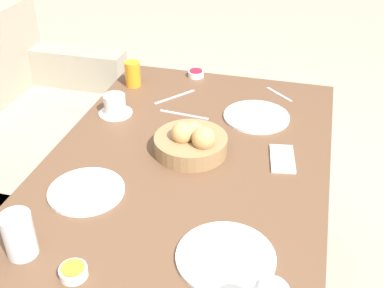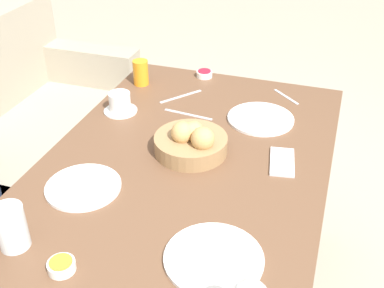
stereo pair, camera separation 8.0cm
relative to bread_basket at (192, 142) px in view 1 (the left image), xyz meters
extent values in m
cube|color=brown|center=(-0.03, 0.01, -0.06)|extent=(1.28, 0.87, 0.03)
cube|color=brown|center=(0.56, -0.38, -0.42)|extent=(0.06, 0.06, 0.69)
cube|color=brown|center=(0.56, 0.39, -0.42)|extent=(0.06, 0.06, 0.69)
cube|color=#9E937F|center=(0.91, 0.97, -0.45)|extent=(0.14, 0.70, 0.63)
cylinder|color=#99754C|center=(0.00, 0.00, -0.01)|extent=(0.23, 0.23, 0.05)
sphere|color=tan|center=(-0.03, -0.04, 0.04)|extent=(0.07, 0.07, 0.07)
sphere|color=tan|center=(0.00, 0.00, 0.03)|extent=(0.06, 0.06, 0.06)
sphere|color=tan|center=(0.01, 0.00, 0.03)|extent=(0.06, 0.06, 0.06)
sphere|color=tan|center=(-0.01, 0.03, 0.03)|extent=(0.07, 0.07, 0.07)
cylinder|color=white|center=(-0.42, -0.19, -0.04)|extent=(0.24, 0.24, 0.01)
cylinder|color=white|center=(0.28, -0.17, -0.04)|extent=(0.24, 0.24, 0.01)
cylinder|color=white|center=(-0.27, 0.24, -0.04)|extent=(0.22, 0.22, 0.01)
cylinder|color=orange|center=(0.41, 0.36, 0.01)|extent=(0.06, 0.06, 0.10)
cylinder|color=silver|center=(-0.53, 0.29, 0.02)|extent=(0.07, 0.07, 0.12)
cylinder|color=white|center=(0.17, 0.34, -0.04)|extent=(0.12, 0.12, 0.01)
cylinder|color=white|center=(0.17, 0.34, 0.00)|extent=(0.08, 0.08, 0.07)
cylinder|color=white|center=(0.56, 0.13, -0.03)|extent=(0.07, 0.07, 0.02)
cylinder|color=#A3192D|center=(0.56, 0.13, -0.02)|extent=(0.05, 0.05, 0.00)
cylinder|color=white|center=(-0.56, 0.13, -0.03)|extent=(0.07, 0.07, 0.02)
cylinder|color=#C67F28|center=(-0.56, 0.13, -0.02)|extent=(0.05, 0.05, 0.00)
cube|color=#B7B7BC|center=(0.36, 0.16, -0.04)|extent=(0.15, 0.12, 0.00)
cube|color=#B7B7BC|center=(0.23, 0.09, -0.04)|extent=(0.03, 0.19, 0.00)
cube|color=#B7B7BC|center=(0.48, -0.22, -0.04)|extent=(0.10, 0.11, 0.00)
cube|color=silver|center=(0.03, -0.28, -0.04)|extent=(0.16, 0.10, 0.01)
camera|label=1|loc=(-1.24, -0.33, 0.82)|focal=45.00mm
camera|label=2|loc=(-1.21, -0.40, 0.82)|focal=45.00mm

